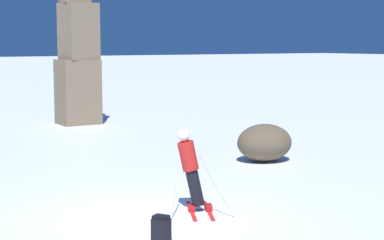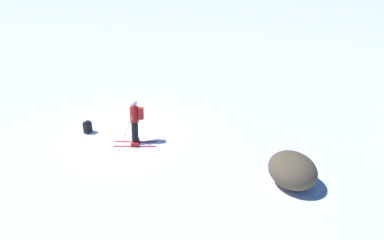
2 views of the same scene
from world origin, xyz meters
name	(u,v)px [view 2 (image 2 of 2)]	position (x,y,z in m)	size (l,w,h in m)	color
ground_plane	(127,132)	(0.00, 0.00, 0.00)	(300.00, 300.00, 0.00)	white
skier	(135,120)	(0.94, 0.12, 0.97)	(1.40, 1.67, 1.77)	red
spare_backpack	(88,127)	(-0.66, -1.44, 0.24)	(0.34, 0.37, 0.50)	black
exposed_boulder_0	(292,170)	(5.88, 3.74, 0.56)	(1.72, 1.46, 1.12)	brown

